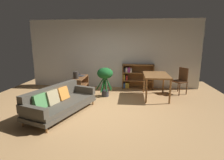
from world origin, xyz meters
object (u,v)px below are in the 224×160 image
bookshelf (136,76)px  open_laptop (80,75)px  dining_chair_near (181,79)px  media_console (80,86)px  fabric_couch (59,101)px  desk_speaker (76,75)px  potted_floor_plant (105,76)px  dining_table (156,77)px

bookshelf → open_laptop: bearing=-159.2°
dining_chair_near → bookshelf: 1.69m
dining_chair_near → media_console: bearing=-172.8°
open_laptop → fabric_couch: bearing=-90.1°
media_console → desk_speaker: size_ratio=4.62×
desk_speaker → potted_floor_plant: potted_floor_plant is taller
potted_floor_plant → media_console: bearing=168.8°
dining_table → bookshelf: (-0.64, 1.12, -0.22)m
desk_speaker → dining_table: 2.70m
fabric_couch → bookshelf: 3.47m
fabric_couch → bookshelf: bearing=53.6°
open_laptop → bookshelf: (2.06, 0.78, -0.16)m
open_laptop → desk_speaker: (0.00, -0.46, 0.09)m
fabric_couch → potted_floor_plant: 1.93m
media_console → potted_floor_plant: (0.94, -0.19, 0.42)m
media_console → desk_speaker: bearing=-101.8°
desk_speaker → dining_table: (2.70, 0.12, -0.03)m
dining_chair_near → bookshelf: bearing=161.7°
dining_table → open_laptop: bearing=172.8°
open_laptop → potted_floor_plant: (0.99, -0.39, 0.08)m
fabric_couch → desk_speaker: 1.60m
media_console → bookshelf: bookshelf is taller
open_laptop → bookshelf: bearing=20.8°
fabric_couch → dining_table: (2.70, 1.67, 0.37)m
fabric_couch → bookshelf: bookshelf is taller
open_laptop → dining_table: size_ratio=0.33×
open_laptop → dining_chair_near: dining_chair_near is taller
fabric_couch → bookshelf: size_ratio=1.80×
open_laptop → desk_speaker: size_ratio=1.79×
fabric_couch → dining_table: dining_table is taller
bookshelf → fabric_couch: bearing=-126.4°
dining_table → bookshelf: bookshelf is taller
desk_speaker → dining_chair_near: size_ratio=0.25×
fabric_couch → open_laptop: size_ratio=5.26×
potted_floor_plant → bookshelf: size_ratio=0.82×
desk_speaker → dining_chair_near: dining_chair_near is taller
potted_floor_plant → dining_chair_near: potted_floor_plant is taller
open_laptop → bookshelf: bookshelf is taller
dining_chair_near → desk_speaker: bearing=-169.0°
desk_speaker → fabric_couch: bearing=-90.1°
media_console → dining_chair_near: dining_chair_near is taller
open_laptop → dining_chair_near: 3.67m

